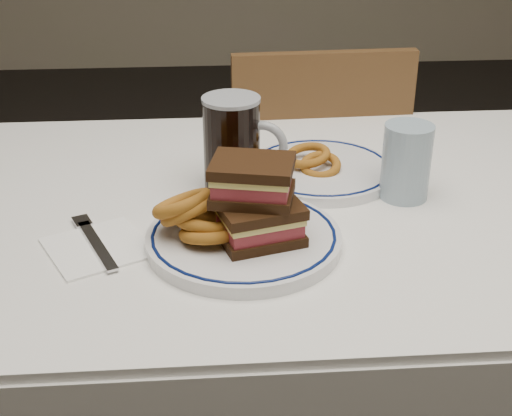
{
  "coord_description": "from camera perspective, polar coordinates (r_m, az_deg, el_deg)",
  "views": [
    {
      "loc": [
        -0.14,
        -1.1,
        1.3
      ],
      "look_at": [
        -0.07,
        -0.16,
        0.82
      ],
      "focal_mm": 50.0,
      "sensor_mm": 36.0,
      "label": 1
    }
  ],
  "objects": [
    {
      "name": "napkin_fork",
      "position": [
        1.12,
        -12.62,
        -2.99
      ],
      "size": [
        0.19,
        0.2,
        0.01
      ],
      "color": "white",
      "rests_on": "dining_table"
    },
    {
      "name": "far_plate",
      "position": [
        1.33,
        5.18,
        3.06
      ],
      "size": [
        0.27,
        0.27,
        0.02
      ],
      "color": "white",
      "rests_on": "dining_table"
    },
    {
      "name": "beer_mug",
      "position": [
        1.25,
        -1.8,
        5.22
      ],
      "size": [
        0.15,
        0.1,
        0.17
      ],
      "color": "black",
      "rests_on": "dining_table"
    },
    {
      "name": "reuben_sandwich",
      "position": [
        1.05,
        0.02,
        0.56
      ],
      "size": [
        0.15,
        0.14,
        0.12
      ],
      "color": "black",
      "rests_on": "main_plate"
    },
    {
      "name": "water_glass",
      "position": [
        1.25,
        11.93,
        3.64
      ],
      "size": [
        0.08,
        0.08,
        0.13
      ],
      "primitive_type": "cylinder",
      "color": "#8FA7B9",
      "rests_on": "dining_table"
    },
    {
      "name": "onion_rings_main",
      "position": [
        1.08,
        -4.61,
        -0.7
      ],
      "size": [
        0.14,
        0.13,
        0.1
      ],
      "color": "brown",
      "rests_on": "main_plate"
    },
    {
      "name": "onion_rings_far",
      "position": [
        1.32,
        4.59,
        3.88
      ],
      "size": [
        0.11,
        0.11,
        0.05
      ],
      "color": "brown",
      "rests_on": "far_plate"
    },
    {
      "name": "dining_table",
      "position": [
        1.29,
        2.68,
        -3.55
      ],
      "size": [
        1.27,
        0.87,
        0.75
      ],
      "color": "white",
      "rests_on": "floor"
    },
    {
      "name": "chair_far",
      "position": [
        1.85,
        4.32,
        0.89
      ],
      "size": [
        0.43,
        0.43,
        0.9
      ],
      "color": "#4B2C18",
      "rests_on": "floor"
    },
    {
      "name": "main_plate",
      "position": [
        1.1,
        -0.99,
        -2.44
      ],
      "size": [
        0.3,
        0.3,
        0.02
      ],
      "color": "white",
      "rests_on": "dining_table"
    },
    {
      "name": "ketchup_ramekin",
      "position": [
        1.14,
        -3.31,
        0.25
      ],
      "size": [
        0.05,
        0.05,
        0.03
      ],
      "color": "silver",
      "rests_on": "main_plate"
    }
  ]
}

